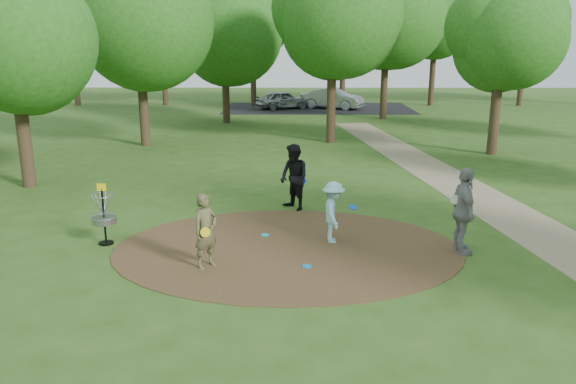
{
  "coord_description": "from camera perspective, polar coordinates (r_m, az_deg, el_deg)",
  "views": [
    {
      "loc": [
        0.13,
        -12.76,
        4.83
      ],
      "look_at": [
        0.0,
        1.2,
        1.1
      ],
      "focal_mm": 35.0,
      "sensor_mm": 36.0,
      "label": 1
    }
  ],
  "objects": [
    {
      "name": "player_throwing_with_disc",
      "position": [
        13.89,
        4.62,
        -2.07
      ],
      "size": [
        0.92,
        1.01,
        1.55
      ],
      "color": "#96D7E0",
      "rests_on": "ground"
    },
    {
      "name": "player_walking_with_disc",
      "position": [
        16.52,
        0.62,
        1.49
      ],
      "size": [
        1.17,
        1.21,
        1.97
      ],
      "color": "black",
      "rests_on": "ground"
    },
    {
      "name": "footpath",
      "position": [
        16.78,
        22.84,
        -2.96
      ],
      "size": [
        7.55,
        39.89,
        0.01
      ],
      "primitive_type": "cube",
      "rotation": [
        0.0,
        0.0,
        0.14
      ],
      "color": "#8C7A5B",
      "rests_on": "ground"
    },
    {
      "name": "disc_golf_basket",
      "position": [
        14.41,
        -18.24,
        -1.75
      ],
      "size": [
        0.63,
        0.63,
        1.54
      ],
      "color": "black",
      "rests_on": "ground"
    },
    {
      "name": "dirt_clearing",
      "position": [
        13.64,
        -0.05,
        -5.73
      ],
      "size": [
        8.4,
        8.4,
        0.02
      ],
      "primitive_type": "cylinder",
      "color": "#47301C",
      "rests_on": "ground"
    },
    {
      "name": "car_left",
      "position": [
        42.55,
        -0.51,
        9.36
      ],
      "size": [
        4.28,
        3.02,
        1.35
      ],
      "primitive_type": "imported",
      "rotation": [
        0.0,
        0.0,
        1.97
      ],
      "color": "#9A9EA1",
      "rests_on": "ground"
    },
    {
      "name": "disc_ground_cyan",
      "position": [
        14.5,
        -2.35,
        -4.38
      ],
      "size": [
        0.22,
        0.22,
        0.02
      ],
      "primitive_type": "cylinder",
      "color": "#17BABD",
      "rests_on": "dirt_clearing"
    },
    {
      "name": "disc_ground_blue",
      "position": [
        12.55,
        1.93,
        -7.54
      ],
      "size": [
        0.22,
        0.22,
        0.02
      ],
      "primitive_type": "cylinder",
      "color": "#0C83DB",
      "rests_on": "dirt_clearing"
    },
    {
      "name": "player_waiting_with_disc",
      "position": [
        13.66,
        17.42,
        -1.88
      ],
      "size": [
        0.61,
        1.22,
        2.07
      ],
      "color": "gray",
      "rests_on": "ground"
    },
    {
      "name": "tree_ring",
      "position": [
        21.71,
        2.42,
        16.15
      ],
      "size": [
        36.71,
        45.96,
        9.36
      ],
      "color": "#332316",
      "rests_on": "ground"
    },
    {
      "name": "ground",
      "position": [
        13.64,
        -0.05,
        -5.77
      ],
      "size": [
        100.0,
        100.0,
        0.0
      ],
      "primitive_type": "plane",
      "color": "#2D5119",
      "rests_on": "ground"
    },
    {
      "name": "car_right",
      "position": [
        42.67,
        4.52,
        9.44
      ],
      "size": [
        4.87,
        3.41,
        1.52
      ],
      "primitive_type": "imported",
      "rotation": [
        0.0,
        0.0,
        1.14
      ],
      "color": "#A0A3A8",
      "rests_on": "ground"
    },
    {
      "name": "parking_lot",
      "position": [
        43.07,
        3.04,
        8.51
      ],
      "size": [
        14.0,
        8.0,
        0.01
      ],
      "primitive_type": "cube",
      "color": "black",
      "rests_on": "ground"
    },
    {
      "name": "player_observer_with_disc",
      "position": [
        12.41,
        -8.37,
        -3.94
      ],
      "size": [
        0.71,
        0.73,
        1.69
      ],
      "color": "brown",
      "rests_on": "ground"
    }
  ]
}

